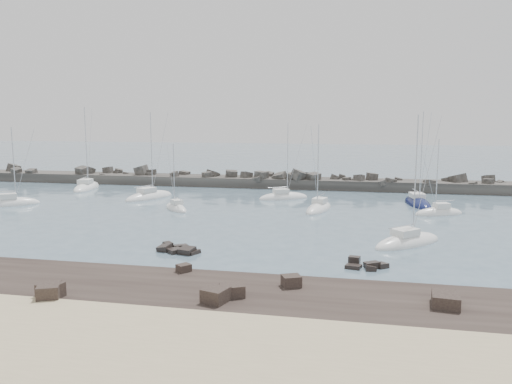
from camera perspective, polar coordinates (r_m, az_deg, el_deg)
ground at (r=57.99m, az=-1.89°, el=-4.52°), size 400.00×400.00×0.00m
sand_strip at (r=29.48m, az=-17.18°, el=-18.15°), size 140.00×14.00×1.00m
rock_shelf at (r=37.64m, az=-9.10°, el=-11.85°), size 140.00×12.00×1.89m
rock_cluster_near at (r=49.86m, az=-8.69°, el=-6.76°), size 4.60×3.55×1.37m
rock_cluster_far at (r=45.47m, az=12.45°, el=-8.38°), size 3.88×2.90×1.31m
breakwater at (r=96.00m, az=-0.92°, el=0.86°), size 115.00×6.66×5.29m
sailboat_0 at (r=83.69m, az=-26.14°, el=-1.26°), size 7.59×7.02×12.77m
sailboat_1 at (r=97.78m, az=-18.80°, el=0.44°), size 4.99×10.68×16.17m
sailboat_3 at (r=83.49m, az=-12.11°, el=-0.60°), size 6.81×9.92×15.14m
sailboat_4 at (r=81.38m, az=3.14°, el=-0.67°), size 8.60×6.39×13.31m
sailboat_5 at (r=72.46m, az=-9.12°, el=-1.89°), size 5.71×6.10×10.34m
sailboat_6 at (r=71.68m, az=7.18°, el=-1.96°), size 4.47×8.64×13.21m
sailboat_7 at (r=54.47m, az=16.93°, el=-5.59°), size 8.54×8.40×14.44m
sailboat_8 at (r=79.57m, az=17.98°, el=-1.28°), size 4.52×9.95×15.06m
sailboat_9 at (r=72.34m, az=20.18°, el=-2.32°), size 7.22×4.56×11.18m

